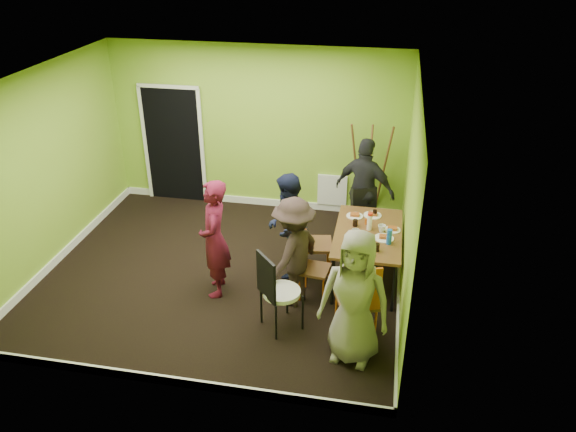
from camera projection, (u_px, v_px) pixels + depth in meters
The scene contains 28 objects.
ground at pixel (223, 272), 8.08m from camera, with size 5.00×5.00×0.00m, color black.
room_walls at pixel (219, 210), 7.66m from camera, with size 5.04×4.54×2.82m.
dining_table at pixel (368, 236), 7.63m from camera, with size 0.90×1.50×0.75m.
chair_left_far at pixel (309, 238), 7.75m from camera, with size 0.52×0.52×1.08m.
chair_left_near at pixel (309, 263), 7.36m from camera, with size 0.42×0.41×0.91m.
chair_back_end at pixel (364, 205), 8.55m from camera, with size 0.51×0.55×0.92m.
chair_front_end at pixel (359, 298), 6.51m from camera, with size 0.57×0.57×1.08m.
chair_bentwood at pixel (276, 288), 6.72m from camera, with size 0.59×0.58×1.07m.
easel at pixel (369, 174), 9.13m from camera, with size 0.68×0.64×1.70m.
plate_near_left at pixel (355, 216), 8.01m from camera, with size 0.24×0.24×0.01m, color white.
plate_near_right at pixel (353, 246), 7.28m from camera, with size 0.23×0.23×0.01m, color white.
plate_far_back at pixel (373, 215), 8.03m from camera, with size 0.26×0.26×0.01m, color white.
plate_far_front at pixel (365, 255), 7.08m from camera, with size 0.26×0.26×0.01m, color white.
plate_wall_back at pixel (392, 230), 7.65m from camera, with size 0.22×0.22×0.01m, color white.
plate_wall_front at pixel (384, 238), 7.45m from camera, with size 0.26×0.26×0.01m, color white.
thermos at pixel (370, 222), 7.62m from camera, with size 0.07×0.07×0.22m, color white.
blue_bottle at pixel (389, 237), 7.28m from camera, with size 0.07×0.07×0.21m, color blue.
orange_bottle at pixel (366, 221), 7.78m from camera, with size 0.03×0.03×0.09m, color #C75712.
glass_mid at pixel (355, 223), 7.74m from camera, with size 0.07×0.07×0.09m, color black.
glass_back at pixel (375, 213), 8.00m from camera, with size 0.06×0.06×0.10m, color black.
glass_front at pixel (377, 247), 7.15m from camera, with size 0.07×0.07×0.10m, color black.
cup_a at pixel (355, 233), 7.49m from camera, with size 0.12×0.12×0.09m, color white.
cup_b at pixel (382, 228), 7.59m from camera, with size 0.11×0.11×0.10m, color white.
person_standing at pixel (214, 239), 7.31m from camera, with size 0.60×0.39×1.64m, color #550E23.
person_left_far at pixel (287, 226), 7.74m from camera, with size 0.74×0.57×1.51m, color black.
person_left_near at pixel (294, 252), 7.14m from camera, with size 0.97×0.56×1.50m, color #2D201E.
person_back_end at pixel (365, 190), 8.61m from camera, with size 0.97×0.40×1.65m, color #212227.
person_front_end at pixel (355, 298), 6.16m from camera, with size 0.80×0.52×1.64m, color gray.
Camera 1 is at (2.18, -6.47, 4.49)m, focal length 35.00 mm.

